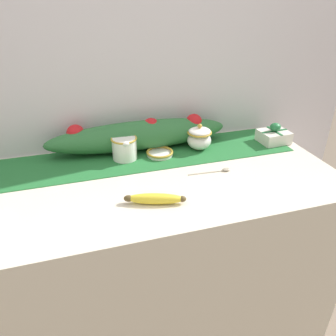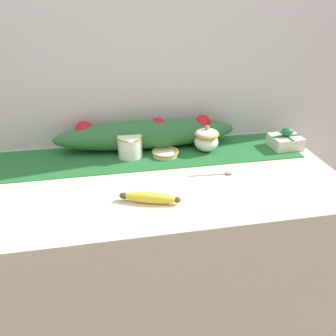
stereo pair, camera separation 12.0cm
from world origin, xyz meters
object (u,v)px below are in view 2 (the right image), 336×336
Objects in this scene: gift_box at (286,141)px; small_dish at (165,153)px; cream_pitcher at (130,145)px; sugar_bowl at (206,139)px; spoon at (225,173)px; banana at (150,198)px.

small_dish is at bearing 178.16° from gift_box.
cream_pitcher reaches higher than gift_box.
sugar_bowl is 0.68× the size of spoon.
spoon is 1.28× the size of gift_box.
cream_pitcher is 0.15m from small_dish.
sugar_bowl is 0.36m from gift_box.
spoon is at bearing 23.91° from banana.
sugar_bowl is 1.01× the size of small_dish.
banana is at bearing -84.13° from cream_pitcher.
banana is at bearing -129.92° from sugar_bowl.
spoon is (0.01, -0.22, -0.05)m from sugar_bowl.
cream_pitcher is 0.61× the size of banana.
sugar_bowl is 0.87× the size of gift_box.
sugar_bowl is 0.57× the size of banana.
spoon is (0.31, 0.14, -0.01)m from banana.
cream_pitcher is at bearing 179.82° from sugar_bowl.
spoon is at bearing -151.87° from gift_box.
small_dish is (-0.18, -0.01, -0.04)m from sugar_bowl.
gift_box reaches higher than small_dish.
sugar_bowl reaches higher than spoon.
banana is (-0.30, -0.35, -0.04)m from sugar_bowl.
cream_pitcher is 1.07× the size of sugar_bowl.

